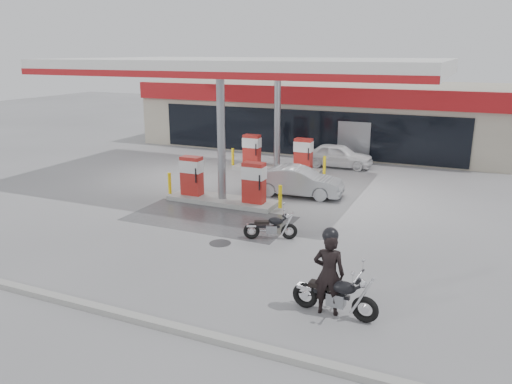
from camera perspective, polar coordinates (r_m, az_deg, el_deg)
ground at (r=18.59m, az=-6.71°, el=-2.84°), size 90.00×90.00×0.00m
wet_patch at (r=18.35m, az=-5.36°, el=-3.04°), size 6.00×3.00×0.00m
drain_cover at (r=16.03m, az=-4.13°, el=-5.85°), size 0.70×0.70×0.01m
kerb at (r=13.49m, az=-22.17°, el=-11.07°), size 28.00×0.25×0.15m
store_building at (r=32.59m, az=7.62°, el=8.78°), size 22.00×8.22×4.00m
canopy at (r=22.08m, az=-0.40°, el=14.14°), size 16.00×10.02×5.51m
pump_island_near at (r=20.06m, az=-3.89°, el=0.74°), size 5.14×1.30×1.78m
pump_island_far at (r=25.37m, az=2.40°, el=3.96°), size 5.14×1.30×1.78m
main_motorcycle at (r=11.86m, az=9.13°, el=-11.68°), size 2.09×0.80×1.07m
biker_main at (r=11.68m, az=8.32°, el=-9.25°), size 0.78×0.57×1.98m
parked_motorcycle at (r=16.22m, az=1.76°, el=-4.05°), size 1.68×0.88×0.91m
sedan_white at (r=26.67m, az=9.35°, el=4.15°), size 3.68×1.57×1.24m
attendant at (r=27.02m, az=-0.74°, el=4.84°), size 0.85×0.93×1.55m
hatchback_silver at (r=21.09m, az=4.85°, el=1.21°), size 3.85×1.65×1.23m
parked_car_left at (r=32.56m, az=-1.12°, el=6.42°), size 4.38×2.33×1.21m
parked_car_right at (r=29.61m, az=25.32°, el=4.05°), size 5.08×3.21×1.31m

